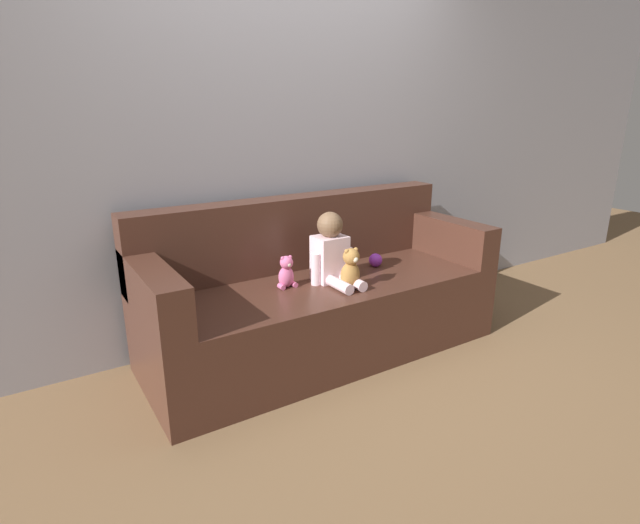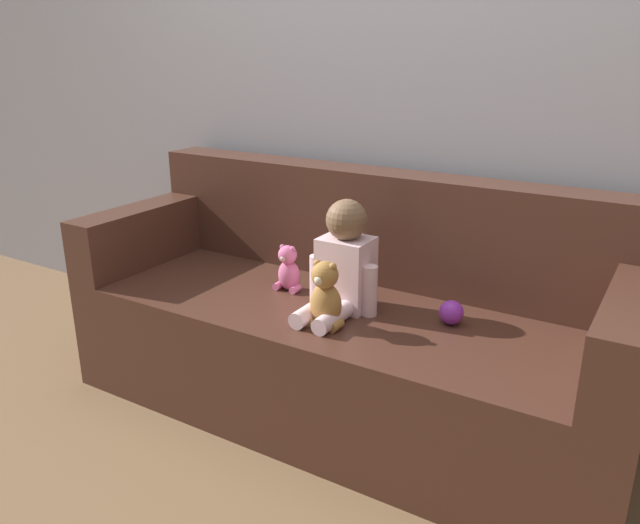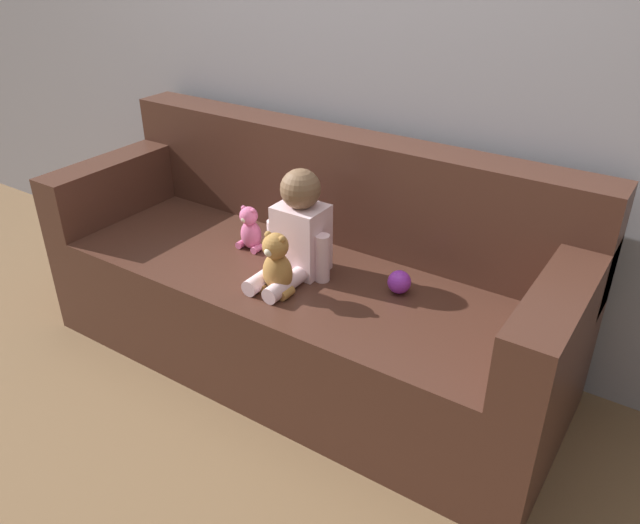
{
  "view_description": "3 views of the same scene",
  "coord_description": "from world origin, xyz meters",
  "px_view_note": "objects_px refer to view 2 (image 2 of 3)",
  "views": [
    {
      "loc": [
        -1.5,
        -2.34,
        1.46
      ],
      "look_at": [
        -0.06,
        -0.06,
        0.6
      ],
      "focal_mm": 28.0,
      "sensor_mm": 36.0,
      "label": 1
    },
    {
      "loc": [
        1.06,
        -1.9,
        1.39
      ],
      "look_at": [
        -0.05,
        -0.07,
        0.64
      ],
      "focal_mm": 35.0,
      "sensor_mm": 36.0,
      "label": 2
    },
    {
      "loc": [
        1.25,
        -1.73,
        1.66
      ],
      "look_at": [
        0.12,
        -0.03,
        0.53
      ],
      "focal_mm": 35.0,
      "sensor_mm": 36.0,
      "label": 3
    }
  ],
  "objects_px": {
    "couch": "(348,330)",
    "person_baby": "(343,265)",
    "teddy_bear_brown": "(325,296)",
    "toy_ball": "(451,312)",
    "plush_toy_side": "(288,269)"
  },
  "relations": [
    {
      "from": "couch",
      "to": "toy_ball",
      "type": "bearing_deg",
      "value": -2.36
    },
    {
      "from": "person_baby",
      "to": "plush_toy_side",
      "type": "xyz_separation_m",
      "value": [
        -0.27,
        0.05,
        -0.08
      ]
    },
    {
      "from": "person_baby",
      "to": "plush_toy_side",
      "type": "bearing_deg",
      "value": 169.78
    },
    {
      "from": "couch",
      "to": "plush_toy_side",
      "type": "distance_m",
      "value": 0.33
    },
    {
      "from": "couch",
      "to": "toy_ball",
      "type": "relative_size",
      "value": 24.77
    },
    {
      "from": "couch",
      "to": "person_baby",
      "type": "height_order",
      "value": "couch"
    },
    {
      "from": "couch",
      "to": "person_baby",
      "type": "xyz_separation_m",
      "value": [
        0.03,
        -0.1,
        0.3
      ]
    },
    {
      "from": "person_baby",
      "to": "teddy_bear_brown",
      "type": "height_order",
      "value": "person_baby"
    },
    {
      "from": "couch",
      "to": "teddy_bear_brown",
      "type": "distance_m",
      "value": 0.36
    },
    {
      "from": "couch",
      "to": "plush_toy_side",
      "type": "relative_size",
      "value": 11.34
    },
    {
      "from": "plush_toy_side",
      "to": "toy_ball",
      "type": "relative_size",
      "value": 2.18
    },
    {
      "from": "couch",
      "to": "toy_ball",
      "type": "xyz_separation_m",
      "value": [
        0.42,
        -0.02,
        0.18
      ]
    },
    {
      "from": "couch",
      "to": "plush_toy_side",
      "type": "bearing_deg",
      "value": -169.1
    },
    {
      "from": "couch",
      "to": "teddy_bear_brown",
      "type": "bearing_deg",
      "value": -79.19
    },
    {
      "from": "teddy_bear_brown",
      "to": "toy_ball",
      "type": "height_order",
      "value": "teddy_bear_brown"
    }
  ]
}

